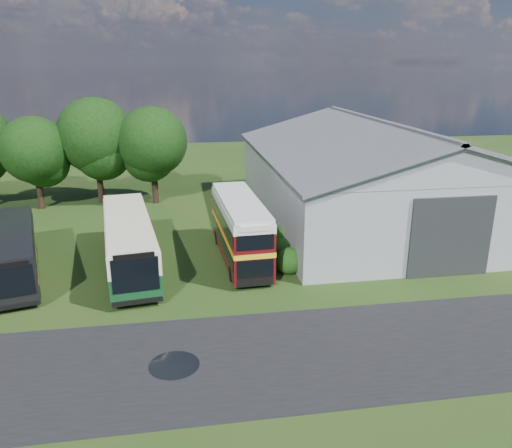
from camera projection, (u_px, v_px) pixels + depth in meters
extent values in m
plane|color=#1B3811|center=(205.00, 328.00, 24.53)|extent=(120.00, 120.00, 0.00)
cube|color=black|center=(276.00, 356.00, 22.17)|extent=(60.00, 8.00, 0.02)
cylinder|color=black|center=(174.00, 365.00, 21.48)|extent=(2.20, 2.20, 0.01)
cube|color=gray|center=(374.00, 186.00, 40.99)|extent=(18.00, 24.00, 5.50)
cube|color=#2D3033|center=(451.00, 237.00, 29.73)|extent=(5.20, 0.18, 5.00)
cylinder|color=black|center=(40.00, 192.00, 44.13)|extent=(0.56, 0.56, 3.06)
sphere|color=black|center=(34.00, 150.00, 42.98)|extent=(5.78, 5.78, 5.78)
cylinder|color=black|center=(100.00, 183.00, 46.03)|extent=(0.56, 0.56, 3.60)
sphere|color=black|center=(95.00, 136.00, 44.68)|extent=(6.80, 6.80, 6.80)
cylinder|color=black|center=(155.00, 185.00, 45.90)|extent=(0.56, 0.56, 3.31)
sphere|color=black|center=(152.00, 141.00, 44.66)|extent=(6.26, 6.26, 6.26)
sphere|color=#194714|center=(289.00, 272.00, 31.02)|extent=(1.70, 1.70, 1.70)
sphere|color=#194714|center=(282.00, 260.00, 32.90)|extent=(1.60, 1.60, 1.60)
sphere|color=#194714|center=(276.00, 250.00, 34.77)|extent=(1.80, 1.80, 1.80)
cube|color=#103C1D|center=(129.00, 240.00, 31.19)|extent=(4.39, 12.35, 3.00)
cube|color=#4D0B0F|center=(240.00, 228.00, 32.34)|extent=(2.90, 9.79, 3.88)
cube|color=black|center=(14.00, 251.00, 30.05)|extent=(5.16, 11.02, 2.67)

